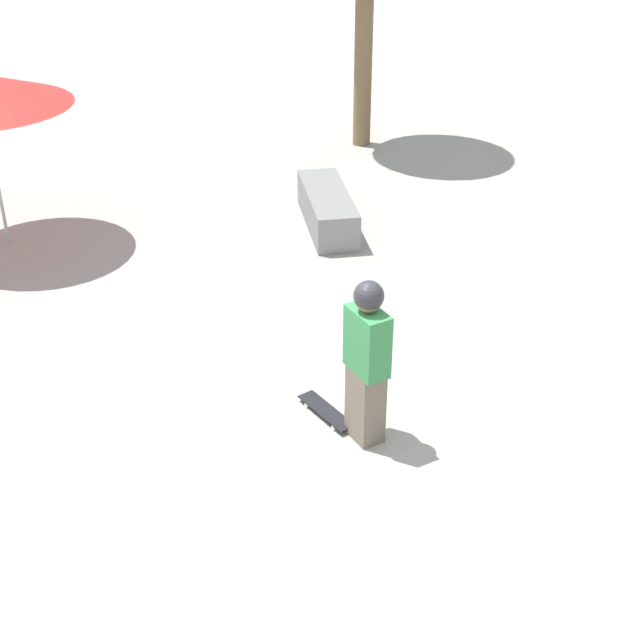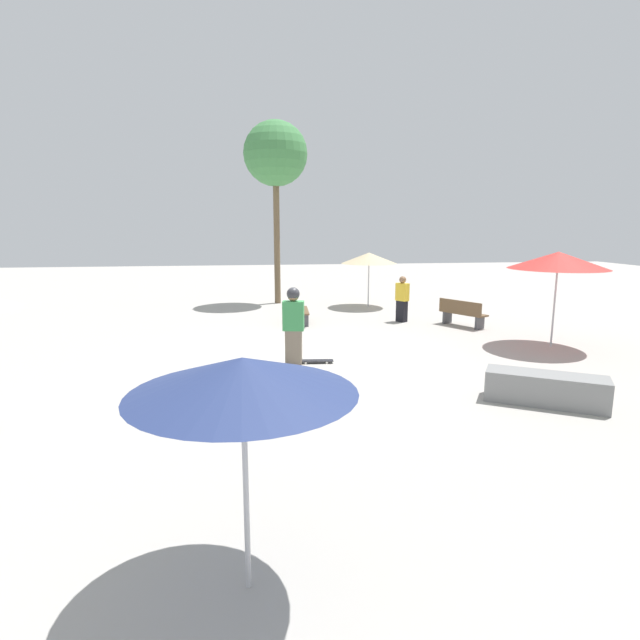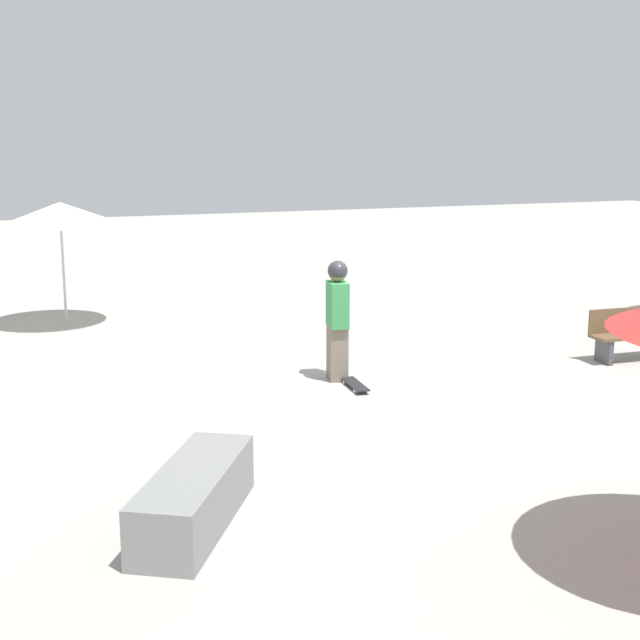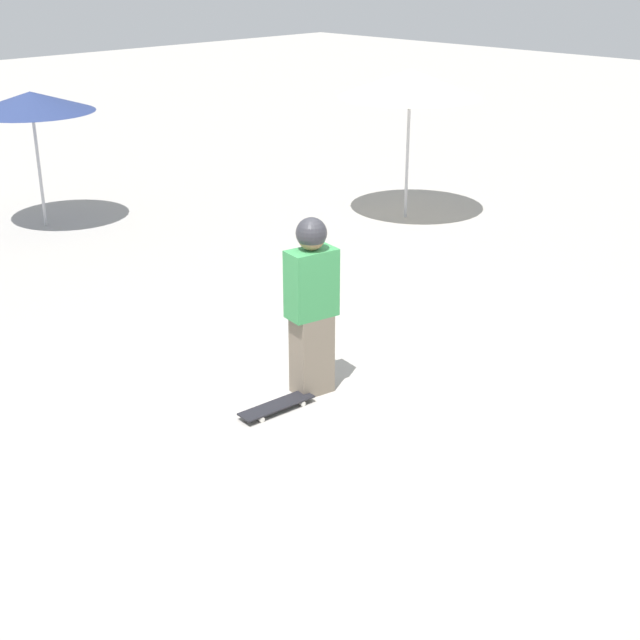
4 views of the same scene
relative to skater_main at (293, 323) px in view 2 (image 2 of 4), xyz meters
name	(u,v)px [view 2 (image 2 of 4)]	position (x,y,z in m)	size (l,w,h in m)	color
ground_plane	(313,357)	(0.63, -0.54, -0.98)	(60.00, 60.00, 0.00)	#ADA8A0
skater_main	(293,323)	(0.00, 0.00, 0.00)	(0.35, 0.52, 1.81)	#726656
skateboard	(316,361)	(0.06, -0.53, -0.92)	(0.27, 0.81, 0.07)	black
concrete_ledge	(546,389)	(-3.22, -4.28, -0.70)	(1.60, 2.09, 0.56)	gray
bench_near	(300,310)	(5.03, -0.64, -0.55)	(1.62, 0.53, 0.85)	#47474C
bench_far	(462,313)	(3.76, -5.75, -0.55)	(1.61, 1.18, 0.85)	#47474C
shade_umbrella_red	(558,260)	(0.80, -6.96, 1.32)	(2.50, 2.50, 2.53)	#B7B7BC
shade_umbrella_navy	(243,376)	(-7.19, 1.04, 0.98)	(1.93, 1.93, 2.12)	#B7B7BC
shade_umbrella_tan	(369,258)	(8.07, -3.70, 0.96)	(2.19, 2.19, 2.15)	#B7B7BC
palm_tree_far_back	(276,155)	(9.55, -0.17, 4.97)	(2.55, 2.55, 7.29)	brown
bystander_watching	(402,299)	(4.80, -4.07, -0.21)	(0.48, 0.43, 1.54)	black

